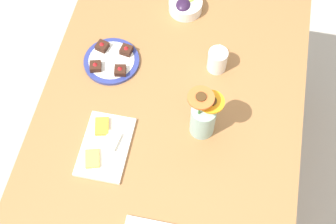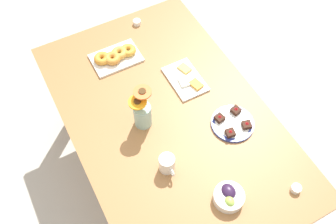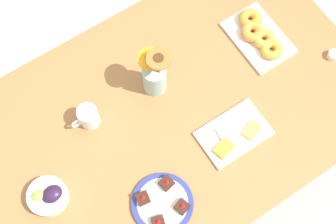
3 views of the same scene
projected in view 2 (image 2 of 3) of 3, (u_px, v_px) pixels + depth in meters
The scene contains 10 objects.
ground_plane at pixel (168, 173), 2.59m from camera, with size 6.00×6.00×0.00m, color #B7B2A8.
dining_table at pixel (168, 124), 2.04m from camera, with size 1.60×1.00×0.74m.
coffee_mug at pixel (167, 164), 1.76m from camera, with size 0.11×0.08×0.10m.
grape_bowl at pixel (229, 196), 1.70m from camera, with size 0.14×0.14×0.07m.
cheese_platter at pixel (186, 79), 2.09m from camera, with size 0.26×0.17×0.03m.
croissant_platter at pixel (116, 56), 2.16m from camera, with size 0.19×0.28×0.05m.
jam_cup_honey at pixel (296, 188), 1.73m from camera, with size 0.05×0.05×0.03m.
jam_cup_berry at pixel (137, 22), 2.33m from camera, with size 0.05×0.05×0.03m.
dessert_plate at pixel (233, 123), 1.93m from camera, with size 0.22×0.22×0.05m.
flower_vase at pixel (142, 113), 1.87m from camera, with size 0.10×0.13×0.26m.
Camera 2 is at (0.93, -0.50, 2.40)m, focal length 40.00 mm.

